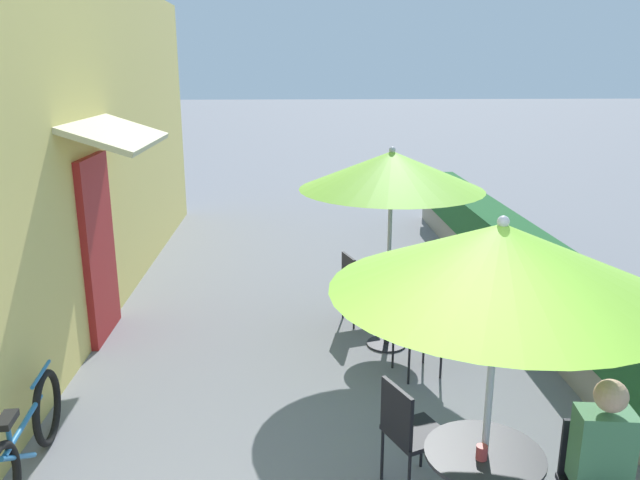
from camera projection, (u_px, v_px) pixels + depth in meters
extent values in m
cube|color=#E0CC6B|center=(91.00, 150.00, 7.34)|extent=(0.24, 11.30, 4.20)
cube|color=maroon|center=(99.00, 248.00, 7.08)|extent=(0.08, 0.96, 2.10)
cube|color=beige|center=(116.00, 133.00, 6.75)|extent=(0.78, 1.80, 0.30)
cube|color=gray|center=(522.00, 294.00, 7.99)|extent=(0.44, 10.30, 0.45)
cube|color=#235B2D|center=(526.00, 257.00, 7.85)|extent=(0.60, 9.78, 0.56)
cylinder|color=#28282D|center=(484.00, 454.00, 3.88)|extent=(0.75, 0.75, 0.02)
cylinder|color=#B7B7BC|center=(489.00, 403.00, 3.78)|extent=(0.04, 0.04, 2.15)
cone|color=#8CD138|center=(500.00, 258.00, 3.53)|extent=(1.96, 1.96, 0.40)
sphere|color=#B7B7BC|center=(503.00, 222.00, 3.48)|extent=(0.07, 0.07, 0.07)
cube|color=black|center=(591.00, 449.00, 4.02)|extent=(0.38, 0.07, 0.42)
cube|color=#4C8456|center=(602.00, 448.00, 3.83)|extent=(0.36, 0.26, 0.50)
sphere|color=tan|center=(611.00, 396.00, 3.71)|extent=(0.20, 0.20, 0.20)
cube|color=black|center=(417.00, 433.00, 4.56)|extent=(0.53, 0.53, 0.04)
cube|color=black|center=(397.00, 414.00, 4.43)|extent=(0.18, 0.36, 0.42)
cylinder|color=black|center=(450.00, 467.00, 4.55)|extent=(0.02, 0.02, 0.45)
cylinder|color=black|center=(422.00, 441.00, 4.86)|extent=(0.02, 0.02, 0.45)
cylinder|color=black|center=(382.00, 453.00, 4.71)|extent=(0.02, 0.02, 0.45)
cylinder|color=#B73D3D|center=(482.00, 452.00, 3.80)|extent=(0.07, 0.07, 0.09)
cylinder|color=#28282D|center=(386.00, 344.00, 7.06)|extent=(0.44, 0.44, 0.02)
cylinder|color=#28282D|center=(387.00, 315.00, 6.97)|extent=(0.06, 0.06, 0.71)
cylinder|color=#28282D|center=(388.00, 285.00, 6.87)|extent=(0.75, 0.75, 0.02)
cylinder|color=#B7B7BC|center=(389.00, 254.00, 6.78)|extent=(0.04, 0.04, 2.15)
cone|color=#8CD138|center=(392.00, 170.00, 6.53)|extent=(1.96, 1.96, 0.40)
sphere|color=#B7B7BC|center=(392.00, 150.00, 6.47)|extent=(0.07, 0.07, 0.07)
cube|color=black|center=(362.00, 287.00, 7.59)|extent=(0.50, 0.50, 0.04)
cube|color=black|center=(348.00, 272.00, 7.48)|extent=(0.14, 0.37, 0.42)
cylinder|color=black|center=(381.00, 308.00, 7.55)|extent=(0.02, 0.02, 0.45)
cylinder|color=black|center=(370.00, 298.00, 7.87)|extent=(0.02, 0.02, 0.45)
cylinder|color=black|center=(354.00, 311.00, 7.43)|extent=(0.02, 0.02, 0.45)
cylinder|color=black|center=(343.00, 301.00, 7.76)|extent=(0.02, 0.02, 0.45)
cube|color=black|center=(418.00, 333.00, 6.30)|extent=(0.50, 0.50, 0.04)
cube|color=black|center=(435.00, 311.00, 6.30)|extent=(0.14, 0.37, 0.42)
cylinder|color=black|center=(393.00, 348.00, 6.46)|extent=(0.02, 0.02, 0.45)
cylinder|color=black|center=(409.00, 363.00, 6.14)|extent=(0.02, 0.02, 0.45)
cylinder|color=black|center=(424.00, 343.00, 6.58)|extent=(0.02, 0.02, 0.45)
cylinder|color=black|center=(441.00, 358.00, 6.25)|extent=(0.02, 0.02, 0.45)
cylinder|color=teal|center=(387.00, 285.00, 6.72)|extent=(0.07, 0.07, 0.09)
torus|color=black|center=(47.00, 408.00, 5.17)|extent=(0.11, 0.63, 0.63)
cylinder|color=#236BA8|center=(24.00, 424.00, 4.62)|extent=(0.10, 0.81, 0.04)
cylinder|color=#236BA8|center=(18.00, 457.00, 4.49)|extent=(0.09, 0.60, 0.39)
cylinder|color=#236BA8|center=(9.00, 434.00, 4.32)|extent=(0.04, 0.04, 0.22)
cube|color=black|center=(7.00, 420.00, 4.29)|extent=(0.12, 0.23, 0.05)
cylinder|color=#236BA8|center=(41.00, 374.00, 5.04)|extent=(0.07, 0.46, 0.03)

